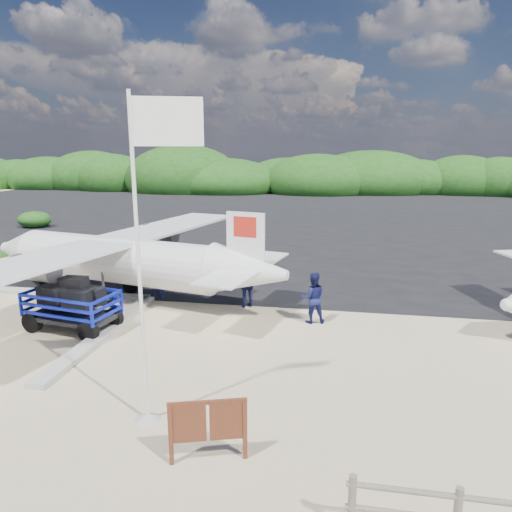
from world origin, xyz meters
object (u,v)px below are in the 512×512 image
(crew_a, at_px, (158,279))
(aircraft_small, at_px, (240,204))
(crew_b, at_px, (313,298))
(signboard, at_px, (209,461))
(crew_c, at_px, (247,284))
(flagpole, at_px, (148,420))
(baggage_cart, at_px, (74,329))

(crew_a, relative_size, aircraft_small, 0.22)
(crew_b, relative_size, aircraft_small, 0.23)
(crew_a, relative_size, crew_b, 0.97)
(signboard, xyz_separation_m, crew_c, (-0.93, 8.66, 0.88))
(flagpole, bearing_deg, crew_c, 84.46)
(baggage_cart, height_order, crew_c, crew_c)
(signboard, bearing_deg, aircraft_small, 84.00)
(baggage_cart, height_order, crew_b, crew_b)
(crew_a, height_order, aircraft_small, crew_a)
(baggage_cart, bearing_deg, aircraft_small, 103.26)
(crew_b, bearing_deg, aircraft_small, -84.90)
(signboard, xyz_separation_m, crew_a, (-4.54, 8.92, 0.85))
(baggage_cart, bearing_deg, flagpole, -34.96)
(signboard, height_order, crew_a, crew_a)
(flagpole, xyz_separation_m, signboard, (1.67, -1.07, 0.00))
(baggage_cart, bearing_deg, crew_a, 75.16)
(aircraft_small, bearing_deg, flagpole, 81.74)
(baggage_cart, distance_m, crew_b, 7.96)
(signboard, bearing_deg, baggage_cart, 120.83)
(signboard, relative_size, crew_b, 0.89)
(crew_b, bearing_deg, crew_a, -23.74)
(crew_b, bearing_deg, signboard, 67.63)
(baggage_cart, relative_size, flagpole, 0.45)
(signboard, bearing_deg, crew_b, 61.34)
(baggage_cart, distance_m, aircraft_small, 35.94)
(crew_a, bearing_deg, signboard, 116.19)
(crew_c, bearing_deg, crew_b, 132.13)
(crew_a, distance_m, crew_c, 3.62)
(crew_c, bearing_deg, aircraft_small, -100.80)
(crew_a, bearing_deg, crew_c, 175.09)
(baggage_cart, bearing_deg, crew_c, 41.24)
(signboard, distance_m, crew_a, 10.05)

